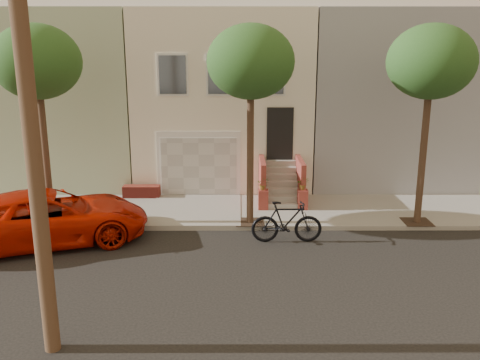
{
  "coord_description": "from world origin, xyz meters",
  "views": [
    {
      "loc": [
        0.62,
        -12.09,
        5.69
      ],
      "look_at": [
        0.67,
        3.0,
        1.81
      ],
      "focal_mm": 38.44,
      "sensor_mm": 36.0,
      "label": 1
    }
  ],
  "objects": [
    {
      "name": "tree_right",
      "position": [
        6.5,
        3.9,
        5.26
      ],
      "size": [
        2.7,
        2.57,
        6.3
      ],
      "color": "#2D2116",
      "rests_on": "sidewalk"
    },
    {
      "name": "tree_mid",
      "position": [
        1.0,
        3.9,
        5.26
      ],
      "size": [
        2.7,
        2.57,
        6.3
      ],
      "color": "#2D2116",
      "rests_on": "sidewalk"
    },
    {
      "name": "pickup_truck",
      "position": [
        -5.03,
        2.49,
        0.8
      ],
      "size": [
        6.33,
        4.44,
        1.6
      ],
      "primitive_type": "imported",
      "rotation": [
        0.0,
        0.0,
        1.91
      ],
      "color": "#BE1602",
      "rests_on": "ground"
    },
    {
      "name": "motorcycle",
      "position": [
        2.07,
        2.51,
        0.64
      ],
      "size": [
        2.14,
        0.63,
        1.28
      ],
      "primitive_type": "imported",
      "rotation": [
        0.0,
        0.0,
        1.59
      ],
      "color": "black",
      "rests_on": "ground"
    },
    {
      "name": "sidewalk",
      "position": [
        0.0,
        5.35,
        0.07
      ],
      "size": [
        40.0,
        3.7,
        0.15
      ],
      "primitive_type": "cube",
      "color": "gray",
      "rests_on": "ground"
    },
    {
      "name": "tree_left",
      "position": [
        -5.5,
        3.9,
        5.26
      ],
      "size": [
        2.7,
        2.57,
        6.3
      ],
      "color": "#2D2116",
      "rests_on": "sidewalk"
    },
    {
      "name": "house_row",
      "position": [
        0.0,
        11.19,
        3.64
      ],
      "size": [
        33.1,
        11.7,
        7.0
      ],
      "color": "silver",
      "rests_on": "sidewalk"
    },
    {
      "name": "ground",
      "position": [
        0.0,
        0.0,
        0.0
      ],
      "size": [
        90.0,
        90.0,
        0.0
      ],
      "primitive_type": "plane",
      "color": "black",
      "rests_on": "ground"
    }
  ]
}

